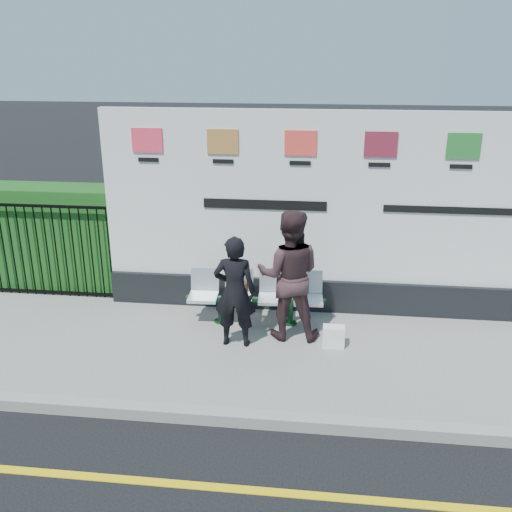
{
  "coord_description": "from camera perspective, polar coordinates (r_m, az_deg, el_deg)",
  "views": [
    {
      "loc": [
        -0.29,
        -4.24,
        3.91
      ],
      "look_at": [
        -1.14,
        3.0,
        1.25
      ],
      "focal_mm": 40.0,
      "sensor_mm": 36.0,
      "label": 1
    }
  ],
  "objects": [
    {
      "name": "hedge",
      "position": [
        9.99,
        -19.08,
        1.81
      ],
      "size": [
        2.35,
        0.7,
        1.7
      ],
      "primitive_type": "cube",
      "color": "#1B541A",
      "rests_on": "pavement"
    },
    {
      "name": "pavement",
      "position": [
        7.76,
        8.04,
        -9.89
      ],
      "size": [
        14.0,
        3.0,
        0.12
      ],
      "primitive_type": "cube",
      "color": "gray",
      "rests_on": "ground"
    },
    {
      "name": "yellow_line",
      "position": [
        5.77,
        8.43,
        -22.81
      ],
      "size": [
        14.0,
        0.1,
        0.01
      ],
      "primitive_type": "cube",
      "color": "yellow",
      "rests_on": "ground"
    },
    {
      "name": "woman_right",
      "position": [
        7.71,
        3.33,
        -1.91
      ],
      "size": [
        0.9,
        0.71,
        1.82
      ],
      "primitive_type": "imported",
      "rotation": [
        0.0,
        0.0,
        3.16
      ],
      "color": "#382427",
      "rests_on": "pavement"
    },
    {
      "name": "handbag_brown",
      "position": [
        8.23,
        -1.83,
        -3.34
      ],
      "size": [
        0.28,
        0.14,
        0.22
      ],
      "primitive_type": "cube",
      "rotation": [
        0.0,
        0.0,
        -0.09
      ],
      "color": "black",
      "rests_on": "bench"
    },
    {
      "name": "railing",
      "position": [
        9.64,
        -20.14,
        0.52
      ],
      "size": [
        2.05,
        0.06,
        1.54
      ],
      "primitive_type": null,
      "color": "black",
      "rests_on": "pavement"
    },
    {
      "name": "bench",
      "position": [
        8.34,
        -0.06,
        -5.38
      ],
      "size": [
        1.96,
        0.61,
        0.42
      ],
      "primitive_type": null,
      "rotation": [
        0.0,
        0.0,
        0.05
      ],
      "color": "silver",
      "rests_on": "pavement"
    },
    {
      "name": "kerb",
      "position": [
        6.5,
        8.26,
        -16.39
      ],
      "size": [
        14.0,
        0.18,
        0.14
      ],
      "primitive_type": "cube",
      "color": "gray",
      "rests_on": "ground"
    },
    {
      "name": "carrier_bag_white",
      "position": [
        7.8,
        7.76,
        -7.97
      ],
      "size": [
        0.29,
        0.18,
        0.29
      ],
      "primitive_type": "cube",
      "color": "white",
      "rests_on": "pavement"
    },
    {
      "name": "billboard",
      "position": [
        8.5,
        11.71,
        2.59
      ],
      "size": [
        8.0,
        0.3,
        3.0
      ],
      "color": "black",
      "rests_on": "pavement"
    },
    {
      "name": "woman_left",
      "position": [
        7.54,
        -2.14,
        -3.58
      ],
      "size": [
        0.56,
        0.37,
        1.54
      ],
      "primitive_type": "imported",
      "rotation": [
        0.0,
        0.0,
        3.15
      ],
      "color": "black",
      "rests_on": "pavement"
    },
    {
      "name": "ground",
      "position": [
        5.77,
        8.43,
        -22.84
      ],
      "size": [
        80.0,
        80.0,
        0.0
      ],
      "primitive_type": "plane",
      "color": "black"
    }
  ]
}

